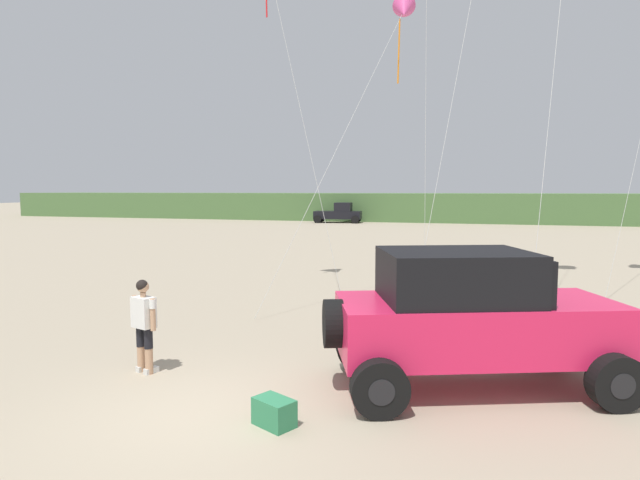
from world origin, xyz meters
name	(u,v)px	position (x,y,z in m)	size (l,w,h in m)	color
ground_plane	(198,415)	(0.00, 0.00, 0.00)	(220.00, 220.00, 0.00)	tan
dune_ridge	(387,206)	(-5.83, 51.10, 1.43)	(90.00, 9.80, 2.86)	#4C703D
jeep	(472,316)	(3.73, 2.24, 1.20)	(4.99, 3.73, 2.26)	#EA2151
person_watching	(144,321)	(-1.80, 1.34, 0.94)	(0.60, 0.40, 1.67)	tan
cooler_box	(274,412)	(1.18, 0.00, 0.19)	(0.56, 0.36, 0.38)	#2D7F51
distant_pickup	(339,213)	(-9.50, 44.42, 0.94)	(4.77, 2.82, 1.98)	black
kite_blue_swept	(404,11)	(1.30, 11.13, 8.93)	(3.32, 6.39, 9.51)	#E04C93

